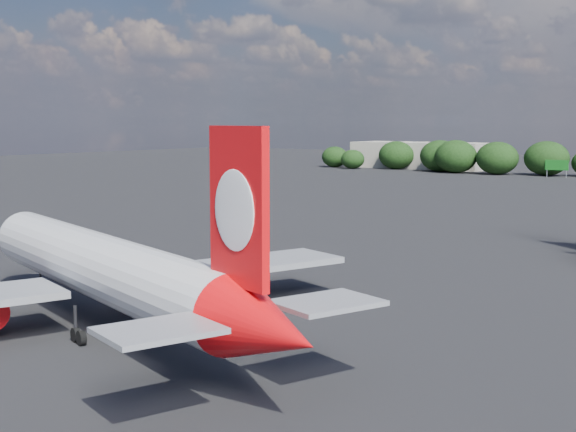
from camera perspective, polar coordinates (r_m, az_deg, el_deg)
The scene contains 4 objects.
ground at distance 105.55m, azimuth 8.46°, elevation -1.23°, with size 500.00×500.00×0.00m, color black.
qantas_airliner at distance 55.74m, azimuth -12.46°, elevation -3.93°, with size 42.88×41.17×14.33m.
terminal_building at distance 251.87m, azimuth 9.46°, elevation 4.28°, with size 42.00×16.00×8.00m.
highway_sign at distance 219.21m, azimuth 18.57°, elevation 3.44°, with size 6.00×0.30×4.50m.
Camera 1 is at (48.70, -32.50, 14.56)m, focal length 50.00 mm.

